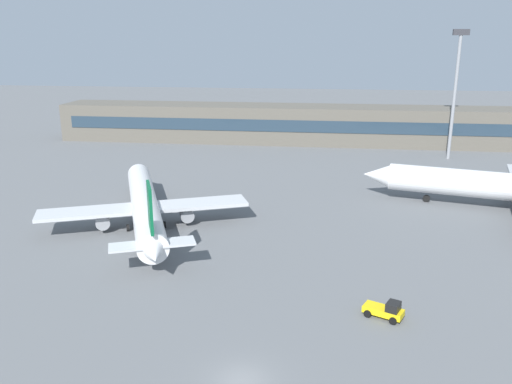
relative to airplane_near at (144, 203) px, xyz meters
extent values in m
plane|color=slate|center=(18.57, 7.60, -3.03)|extent=(400.00, 400.00, 0.00)
cube|color=#5B564C|center=(18.57, 62.72, 1.47)|extent=(119.35, 12.00, 9.00)
cube|color=#263847|center=(18.57, 56.67, 1.92)|extent=(113.38, 0.16, 2.80)
cylinder|color=silver|center=(0.10, -0.24, 0.03)|extent=(15.87, 32.27, 3.53)
cone|color=silver|center=(-6.80, 16.70, 0.03)|extent=(4.57, 4.86, 3.35)
cone|color=silver|center=(6.93, -17.01, 0.03)|extent=(3.62, 4.20, 2.47)
cube|color=#0C5933|center=(5.87, -14.42, 4.35)|extent=(1.85, 3.91, 5.10)
cube|color=silver|center=(5.98, -14.68, 0.22)|extent=(9.57, 5.91, 0.22)
cube|color=silver|center=(0.45, -1.10, -0.24)|extent=(27.46, 14.63, 0.46)
cylinder|color=gray|center=(5.60, 1.00, -1.55)|extent=(2.84, 3.45, 1.86)
cylinder|color=gray|center=(-4.71, -3.20, -1.55)|extent=(2.84, 3.45, 1.86)
cylinder|color=black|center=(-4.31, 10.59, -2.56)|extent=(0.69, 1.00, 0.93)
cylinder|color=black|center=(3.03, -1.05, -2.56)|extent=(0.69, 1.00, 0.93)
cylinder|color=black|center=(-1.44, -2.87, -2.56)|extent=(0.69, 1.00, 0.93)
cone|color=silver|center=(33.02, 17.56, 0.58)|extent=(5.38, 4.92, 3.95)
cylinder|color=black|center=(40.58, 15.72, -2.48)|extent=(1.17, 0.69, 1.09)
cube|color=yellow|center=(30.10, -21.47, -2.38)|extent=(3.90, 2.88, 0.60)
cube|color=black|center=(30.91, -21.85, -1.73)|extent=(1.59, 1.73, 0.90)
cylinder|color=black|center=(30.86, -22.68, -2.68)|extent=(0.74, 0.52, 0.70)
cylinder|color=black|center=(31.52, -21.27, -2.68)|extent=(0.74, 0.52, 0.70)
cylinder|color=black|center=(28.68, -21.67, -2.68)|extent=(0.74, 0.52, 0.70)
cylinder|color=black|center=(29.34, -20.26, -2.68)|extent=(0.74, 0.52, 0.70)
cylinder|color=gray|center=(50.86, 48.23, 9.68)|extent=(0.70, 0.70, 25.42)
cube|color=#333338|center=(50.86, 48.23, 22.99)|extent=(3.20, 0.80, 1.20)
camera|label=1|loc=(23.97, -65.63, 21.73)|focal=36.59mm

